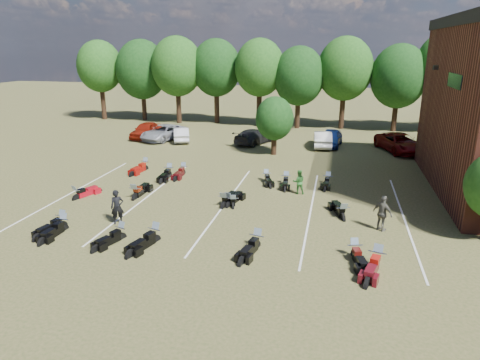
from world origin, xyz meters
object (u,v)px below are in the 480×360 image
(person_black, at_px, (117,207))
(motorcycle_7, at_px, (77,199))
(car_0, at_px, (146,130))
(person_green, at_px, (299,182))
(person_grey, at_px, (383,213))
(motorcycle_0, at_px, (64,230))
(motorcycle_3, at_px, (155,242))
(car_4, at_px, (331,138))
(motorcycle_14, at_px, (183,174))

(person_black, distance_m, motorcycle_7, 5.18)
(car_0, xyz_separation_m, person_green, (16.66, -13.76, -0.01))
(person_grey, relative_size, motorcycle_0, 0.82)
(person_green, relative_size, motorcycle_7, 0.70)
(car_0, xyz_separation_m, motorcycle_0, (5.66, -22.06, -0.78))
(car_0, distance_m, motorcycle_7, 18.20)
(car_0, height_order, motorcycle_3, car_0)
(car_4, xyz_separation_m, motorcycle_3, (-7.59, -22.56, -0.77))
(person_grey, bearing_deg, car_0, 0.07)
(person_black, bearing_deg, motorcycle_0, -179.47)
(car_0, distance_m, person_grey, 28.18)
(person_green, bearing_deg, person_black, 26.25)
(motorcycle_0, relative_size, motorcycle_7, 1.02)
(motorcycle_7, bearing_deg, motorcycle_14, -105.14)
(car_4, bearing_deg, person_green, -89.80)
(car_4, relative_size, motorcycle_7, 2.05)
(person_black, distance_m, motorcycle_3, 3.34)
(motorcycle_0, xyz_separation_m, motorcycle_14, (2.47, 10.68, 0.00))
(car_4, distance_m, motorcycle_7, 23.31)
(motorcycle_0, bearing_deg, motorcycle_14, 78.15)
(motorcycle_7, bearing_deg, person_black, 166.51)
(motorcycle_0, bearing_deg, person_grey, 14.05)
(car_4, distance_m, person_green, 14.17)
(car_4, height_order, person_green, person_green)
(person_black, distance_m, motorcycle_0, 2.83)
(motorcycle_7, bearing_deg, car_0, -58.71)
(person_green, distance_m, motorcycle_3, 10.41)
(person_black, bearing_deg, car_0, 78.82)
(car_4, xyz_separation_m, person_grey, (2.99, -18.81, 0.16))
(person_green, height_order, motorcycle_14, person_green)
(person_black, bearing_deg, person_green, 5.90)
(person_green, distance_m, motorcycle_0, 13.80)
(car_4, bearing_deg, motorcycle_3, -101.85)
(car_0, distance_m, motorcycle_3, 24.69)
(car_0, xyz_separation_m, motorcycle_7, (3.64, -17.82, -0.78))
(motorcycle_14, bearing_deg, motorcycle_3, -76.94)
(car_0, bearing_deg, car_4, 2.36)
(person_black, distance_m, person_grey, 13.52)
(person_black, distance_m, motorcycle_14, 9.28)
(motorcycle_0, height_order, motorcycle_3, motorcycle_3)
(motorcycle_0, bearing_deg, person_black, 33.88)
(motorcycle_3, xyz_separation_m, motorcycle_14, (-2.56, 10.86, 0.00))
(car_0, bearing_deg, motorcycle_0, -74.26)
(motorcycle_0, bearing_deg, person_green, 38.21)
(motorcycle_3, bearing_deg, person_black, 164.41)
(car_4, distance_m, motorcycle_3, 23.82)
(car_0, height_order, motorcycle_7, car_0)
(motorcycle_0, relative_size, motorcycle_14, 1.02)
(person_black, relative_size, motorcycle_3, 0.76)
(motorcycle_0, distance_m, motorcycle_7, 4.70)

